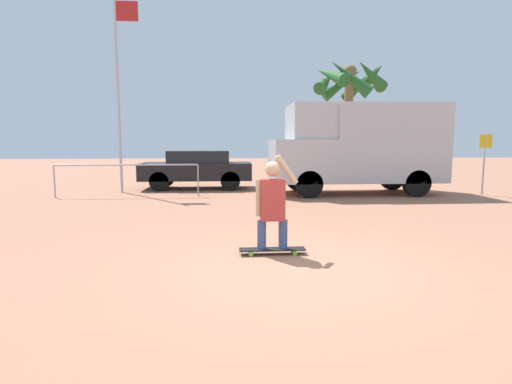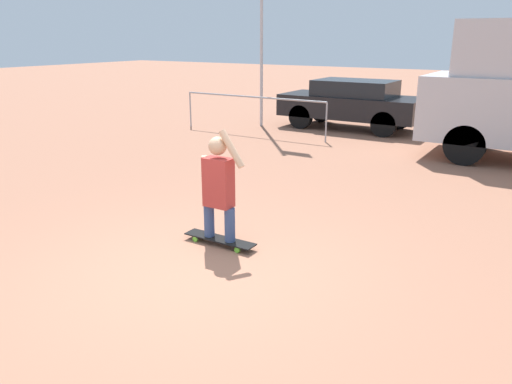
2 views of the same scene
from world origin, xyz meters
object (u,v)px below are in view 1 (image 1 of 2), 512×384
(person_skateboarder, at_px, (272,201))
(camper_van, at_px, (359,146))
(parked_car_black, at_px, (197,168))
(street_sign, at_px, (485,156))
(flagpole, at_px, (119,82))
(skateboard, at_px, (272,250))
(palm_tree_near_van, at_px, (350,84))

(person_skateboarder, distance_m, camper_van, 8.38)
(parked_car_black, bearing_deg, street_sign, -15.38)
(camper_van, bearing_deg, street_sign, -10.75)
(flagpole, bearing_deg, person_skateboarder, -62.41)
(skateboard, height_order, person_skateboarder, person_skateboarder)
(person_skateboarder, relative_size, flagpole, 0.22)
(camper_van, distance_m, parked_car_black, 6.06)
(camper_van, relative_size, street_sign, 2.83)
(skateboard, distance_m, palm_tree_near_van, 16.78)
(person_skateboarder, bearing_deg, camper_van, 62.40)
(camper_van, xyz_separation_m, flagpole, (-8.23, 0.96, 2.19))
(palm_tree_near_van, distance_m, street_sign, 9.30)
(parked_car_black, bearing_deg, skateboard, -78.93)
(camper_van, bearing_deg, skateboard, -117.59)
(parked_car_black, bearing_deg, palm_tree_near_van, 36.44)
(palm_tree_near_van, bearing_deg, flagpole, -147.07)
(flagpole, bearing_deg, palm_tree_near_van, 32.93)
(parked_car_black, xyz_separation_m, flagpole, (-2.55, -0.95, 3.06))
(person_skateboarder, xyz_separation_m, camper_van, (3.87, 7.40, 0.80))
(camper_van, height_order, flagpole, flagpole)
(street_sign, bearing_deg, skateboard, -140.12)
(person_skateboarder, relative_size, palm_tree_near_van, 0.25)
(person_skateboarder, distance_m, street_sign, 10.34)
(camper_van, distance_m, flagpole, 8.57)
(person_skateboarder, relative_size, street_sign, 0.73)
(parked_car_black, bearing_deg, camper_van, -18.56)
(palm_tree_near_van, xyz_separation_m, flagpole, (-10.24, -6.63, -0.99))
(palm_tree_near_van, relative_size, street_sign, 2.97)
(person_skateboarder, xyz_separation_m, flagpole, (-4.37, 8.35, 2.99))
(camper_van, distance_m, street_sign, 4.15)
(person_skateboarder, xyz_separation_m, street_sign, (7.93, 6.62, 0.46))
(camper_van, bearing_deg, parked_car_black, 161.44)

